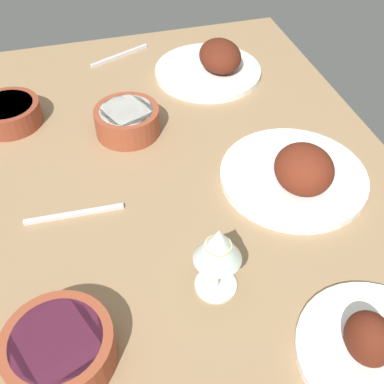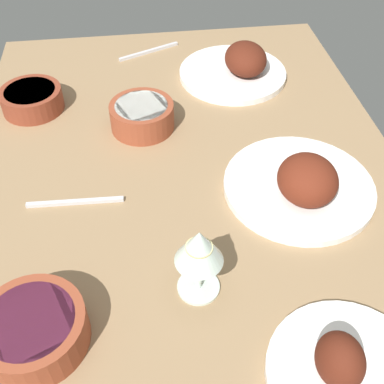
{
  "view_description": "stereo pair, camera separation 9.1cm",
  "coord_description": "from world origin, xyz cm",
  "px_view_note": "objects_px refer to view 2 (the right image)",
  "views": [
    {
      "loc": [
        61.83,
        -17.29,
        70.01
      ],
      "look_at": [
        0.0,
        0.0,
        6.0
      ],
      "focal_mm": 44.39,
      "sensor_mm": 36.0,
      "label": 1
    },
    {
      "loc": [
        63.65,
        -8.42,
        70.01
      ],
      "look_at": [
        0.0,
        0.0,
        6.0
      ],
      "focal_mm": 44.39,
      "sensor_mm": 36.0,
      "label": 2
    }
  ],
  "objects_px": {
    "plate_far_side": "(347,372)",
    "bowl_cream": "(142,115)",
    "bowl_onions": "(33,329)",
    "wine_glass": "(199,250)",
    "plate_near_viewer": "(239,67)",
    "plate_center_main": "(303,184)",
    "spoon_loose": "(75,202)",
    "bowl_sauce": "(32,99)",
    "fork_loose": "(149,51)"
  },
  "relations": [
    {
      "from": "bowl_cream",
      "to": "spoon_loose",
      "type": "relative_size",
      "value": 0.77
    },
    {
      "from": "plate_near_viewer",
      "to": "plate_far_side",
      "type": "relative_size",
      "value": 1.17
    },
    {
      "from": "spoon_loose",
      "to": "bowl_onions",
      "type": "bearing_deg",
      "value": 83.36
    },
    {
      "from": "bowl_sauce",
      "to": "wine_glass",
      "type": "height_order",
      "value": "wine_glass"
    },
    {
      "from": "bowl_cream",
      "to": "wine_glass",
      "type": "relative_size",
      "value": 1.02
    },
    {
      "from": "plate_near_viewer",
      "to": "plate_far_side",
      "type": "bearing_deg",
      "value": -0.81
    },
    {
      "from": "bowl_cream",
      "to": "spoon_loose",
      "type": "bearing_deg",
      "value": -32.44
    },
    {
      "from": "bowl_onions",
      "to": "spoon_loose",
      "type": "height_order",
      "value": "bowl_onions"
    },
    {
      "from": "bowl_sauce",
      "to": "plate_near_viewer",
      "type": "bearing_deg",
      "value": 98.67
    },
    {
      "from": "plate_near_viewer",
      "to": "wine_glass",
      "type": "relative_size",
      "value": 1.97
    },
    {
      "from": "plate_center_main",
      "to": "plate_far_side",
      "type": "bearing_deg",
      "value": -7.21
    },
    {
      "from": "plate_far_side",
      "to": "bowl_cream",
      "type": "height_order",
      "value": "plate_far_side"
    },
    {
      "from": "fork_loose",
      "to": "bowl_sauce",
      "type": "bearing_deg",
      "value": 15.01
    },
    {
      "from": "plate_far_side",
      "to": "fork_loose",
      "type": "distance_m",
      "value": 0.99
    },
    {
      "from": "plate_far_side",
      "to": "spoon_loose",
      "type": "relative_size",
      "value": 1.28
    },
    {
      "from": "plate_far_side",
      "to": "bowl_onions",
      "type": "height_order",
      "value": "plate_far_side"
    },
    {
      "from": "bowl_sauce",
      "to": "bowl_cream",
      "type": "bearing_deg",
      "value": 67.26
    },
    {
      "from": "wine_glass",
      "to": "fork_loose",
      "type": "xyz_separation_m",
      "value": [
        -0.79,
        -0.03,
        -0.1
      ]
    },
    {
      "from": "bowl_sauce",
      "to": "fork_loose",
      "type": "xyz_separation_m",
      "value": [
        -0.23,
        0.29,
        -0.02
      ]
    },
    {
      "from": "plate_far_side",
      "to": "bowl_sauce",
      "type": "bearing_deg",
      "value": -145.53
    },
    {
      "from": "plate_near_viewer",
      "to": "bowl_sauce",
      "type": "xyz_separation_m",
      "value": [
        0.08,
        -0.51,
        0.0
      ]
    },
    {
      "from": "bowl_onions",
      "to": "plate_far_side",
      "type": "bearing_deg",
      "value": 74.93
    },
    {
      "from": "bowl_cream",
      "to": "fork_loose",
      "type": "xyz_separation_m",
      "value": [
        -0.34,
        0.04,
        -0.03
      ]
    },
    {
      "from": "plate_near_viewer",
      "to": "spoon_loose",
      "type": "distance_m",
      "value": 0.57
    },
    {
      "from": "plate_near_viewer",
      "to": "fork_loose",
      "type": "height_order",
      "value": "plate_near_viewer"
    },
    {
      "from": "plate_near_viewer",
      "to": "bowl_cream",
      "type": "xyz_separation_m",
      "value": [
        0.18,
        -0.26,
        0.0
      ]
    },
    {
      "from": "plate_near_viewer",
      "to": "wine_glass",
      "type": "height_order",
      "value": "wine_glass"
    },
    {
      "from": "plate_near_viewer",
      "to": "wine_glass",
      "type": "xyz_separation_m",
      "value": [
        0.63,
        -0.19,
        0.07
      ]
    },
    {
      "from": "bowl_cream",
      "to": "wine_glass",
      "type": "height_order",
      "value": "wine_glass"
    },
    {
      "from": "bowl_cream",
      "to": "bowl_onions",
      "type": "relative_size",
      "value": 0.9
    },
    {
      "from": "plate_far_side",
      "to": "fork_loose",
      "type": "height_order",
      "value": "plate_far_side"
    },
    {
      "from": "bowl_onions",
      "to": "wine_glass",
      "type": "bearing_deg",
      "value": 103.44
    },
    {
      "from": "wine_glass",
      "to": "bowl_sauce",
      "type": "bearing_deg",
      "value": -150.02
    },
    {
      "from": "plate_near_viewer",
      "to": "bowl_cream",
      "type": "relative_size",
      "value": 1.93
    },
    {
      "from": "plate_near_viewer",
      "to": "plate_center_main",
      "type": "bearing_deg",
      "value": 4.45
    },
    {
      "from": "wine_glass",
      "to": "spoon_loose",
      "type": "height_order",
      "value": "wine_glass"
    },
    {
      "from": "bowl_onions",
      "to": "wine_glass",
      "type": "distance_m",
      "value": 0.27
    },
    {
      "from": "plate_near_viewer",
      "to": "bowl_onions",
      "type": "height_order",
      "value": "plate_near_viewer"
    },
    {
      "from": "bowl_sauce",
      "to": "plate_center_main",
      "type": "bearing_deg",
      "value": 56.19
    },
    {
      "from": "plate_center_main",
      "to": "spoon_loose",
      "type": "distance_m",
      "value": 0.44
    },
    {
      "from": "fork_loose",
      "to": "bowl_cream",
      "type": "bearing_deg",
      "value": 60.14
    },
    {
      "from": "plate_center_main",
      "to": "bowl_cream",
      "type": "distance_m",
      "value": 0.39
    },
    {
      "from": "plate_near_viewer",
      "to": "bowl_sauce",
      "type": "distance_m",
      "value": 0.52
    },
    {
      "from": "plate_center_main",
      "to": "wine_glass",
      "type": "height_order",
      "value": "wine_glass"
    },
    {
      "from": "plate_center_main",
      "to": "wine_glass",
      "type": "relative_size",
      "value": 2.11
    },
    {
      "from": "spoon_loose",
      "to": "bowl_sauce",
      "type": "bearing_deg",
      "value": -69.31
    },
    {
      "from": "wine_glass",
      "to": "fork_loose",
      "type": "height_order",
      "value": "wine_glass"
    },
    {
      "from": "plate_far_side",
      "to": "plate_center_main",
      "type": "bearing_deg",
      "value": 172.79
    },
    {
      "from": "plate_near_viewer",
      "to": "bowl_onions",
      "type": "bearing_deg",
      "value": -32.82
    },
    {
      "from": "wine_glass",
      "to": "plate_near_viewer",
      "type": "bearing_deg",
      "value": 162.94
    }
  ]
}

